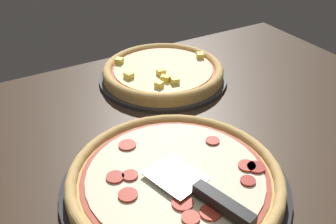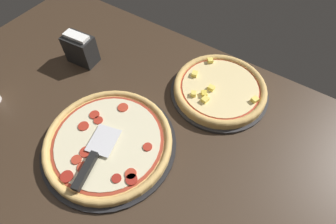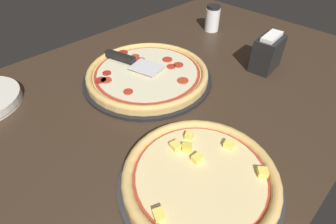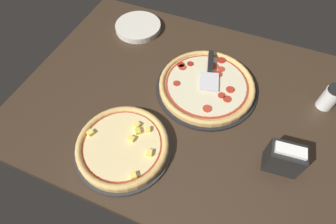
% 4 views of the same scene
% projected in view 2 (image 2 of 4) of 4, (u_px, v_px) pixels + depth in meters
% --- Properties ---
extents(ground_plane, '(1.54, 1.01, 0.04)m').
position_uv_depth(ground_plane, '(120.00, 125.00, 0.90)').
color(ground_plane, '#38281C').
extents(pizza_pan_front, '(0.42, 0.42, 0.01)m').
position_uv_depth(pizza_pan_front, '(109.00, 144.00, 0.83)').
color(pizza_pan_front, black).
rests_on(pizza_pan_front, ground_plane).
extents(pizza_front, '(0.40, 0.40, 0.03)m').
position_uv_depth(pizza_front, '(108.00, 141.00, 0.81)').
color(pizza_front, '#DBAD60').
rests_on(pizza_front, pizza_pan_front).
extents(pizza_pan_back, '(0.35, 0.35, 0.01)m').
position_uv_depth(pizza_pan_back, '(219.00, 92.00, 0.95)').
color(pizza_pan_back, '#2D2D30').
rests_on(pizza_pan_back, ground_plane).
extents(pizza_back, '(0.33, 0.33, 0.04)m').
position_uv_depth(pizza_back, '(220.00, 88.00, 0.93)').
color(pizza_back, '#DBAD60').
rests_on(pizza_back, pizza_pan_back).
extents(serving_spatula, '(0.10, 0.22, 0.02)m').
position_uv_depth(serving_spatula, '(91.00, 162.00, 0.75)').
color(serving_spatula, silver).
rests_on(serving_spatula, pizza_front).
extents(napkin_holder, '(0.12, 0.08, 0.13)m').
position_uv_depth(napkin_holder, '(80.00, 49.00, 1.01)').
color(napkin_holder, black).
rests_on(napkin_holder, ground_plane).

